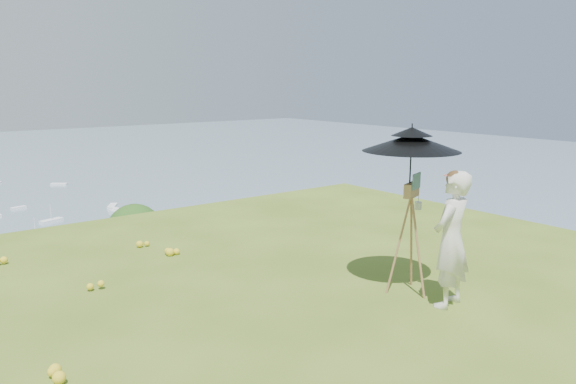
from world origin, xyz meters
TOP-DOWN VIEW (x-y plane):
  - ground at (0.00, 0.00)m, footprint 14.00×14.00m
  - wildflowers at (0.00, 0.25)m, footprint 10.00×10.50m
  - painter at (2.10, -0.11)m, footprint 0.70×0.53m
  - field_easel at (2.06, 0.50)m, footprint 0.78×0.78m
  - sun_umbrella at (2.05, 0.52)m, footprint 1.51×1.51m
  - painter_cap at (2.10, -0.11)m, footprint 0.25×0.28m

SIDE VIEW (x-z plane):
  - ground at x=0.00m, z-range 0.00..0.00m
  - wildflowers at x=0.00m, z-range 0.00..0.12m
  - field_easel at x=2.06m, z-range 0.00..1.61m
  - painter at x=2.10m, z-range 0.00..1.71m
  - painter_cap at x=2.10m, z-range 1.61..1.71m
  - sun_umbrella at x=2.05m, z-range 1.32..2.24m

